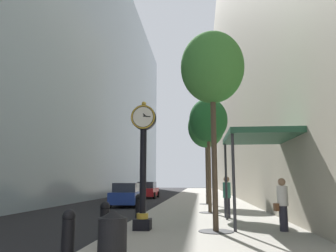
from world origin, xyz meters
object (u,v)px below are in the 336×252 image
bollard_fourth (139,207)px  street_tree_mid_far (206,127)px  street_tree_mid_near (208,121)px  pedestrian_walking (282,203)px  car_red_mid (147,190)px  street_clock (143,157)px  trash_bin (112,240)px  car_blue_near (127,195)px  bollard_second (104,222)px  pedestrian_by_clock (227,195)px  street_tree_near (212,69)px  bollard_nearest (68,237)px

bollard_fourth → street_tree_mid_far: size_ratio=0.15×
street_tree_mid_near → pedestrian_walking: size_ratio=3.53×
street_tree_mid_far → car_red_mid: 12.56m
street_tree_mid_far → car_red_mid: street_tree_mid_far is taller
street_clock → pedestrian_walking: street_clock is taller
trash_bin → car_blue_near: car_blue_near is taller
trash_bin → pedestrian_walking: size_ratio=0.63×
bollard_second → car_blue_near: (-2.53, 14.10, 0.07)m
street_clock → street_tree_mid_far: (2.36, 12.30, 2.98)m
street_tree_mid_near → pedestrian_by_clock: bearing=-72.6°
street_tree_mid_near → pedestrian_walking: bearing=-70.2°
street_clock → car_red_mid: street_clock is taller
street_tree_mid_near → pedestrian_by_clock: (0.68, -2.18, -3.72)m
street_clock → pedestrian_by_clock: (3.05, 3.89, -1.41)m
bollard_second → street_tree_mid_near: 9.97m
street_tree_mid_near → bollard_fourth: bearing=-126.3°
pedestrian_walking → street_tree_mid_far: bearing=100.0°
street_tree_near → car_blue_near: size_ratio=1.59×
trash_bin → street_clock: bearing=93.7°
bollard_fourth → pedestrian_by_clock: bearing=26.1°
bollard_nearest → car_blue_near: (-2.53, 16.44, 0.07)m
bollard_nearest → pedestrian_by_clock: size_ratio=0.60×
street_tree_near → car_red_mid: bearing=104.4°
street_tree_near → trash_bin: street_tree_near is taller
bollard_nearest → bollard_fourth: same height
bollard_second → car_blue_near: car_blue_near is taller
bollard_second → bollard_nearest: bearing=-90.0°
bollard_fourth → trash_bin: (0.85, -7.10, -0.02)m
car_blue_near → bollard_fourth: bearing=-75.0°
street_tree_near → car_red_mid: (-5.80, 22.56, -4.68)m
trash_bin → car_blue_near: bearing=101.6°
street_tree_near → trash_bin: 7.09m
bollard_second → pedestrian_walking: size_ratio=0.64×
street_tree_mid_far → car_blue_near: bearing=-172.2°
street_tree_mid_near → car_blue_near: size_ratio=1.41×
bollard_nearest → pedestrian_by_clock: (3.58, 8.78, 0.39)m
bollard_second → pedestrian_walking: (5.03, 2.68, 0.32)m
bollard_fourth → car_blue_near: bearing=105.0°
street_tree_mid_near → trash_bin: size_ratio=5.57×
street_tree_mid_near → trash_bin: 11.95m
bollard_second → car_red_mid: bearing=96.6°
street_clock → bollard_second: street_clock is taller
street_tree_mid_far → car_blue_near: street_tree_mid_far is taller
bollard_second → bollard_fourth: (0.00, 4.68, 0.00)m
street_clock → bollard_nearest: street_clock is taller
pedestrian_walking → car_red_mid: pedestrian_walking is taller
street_tree_mid_far → pedestrian_walking: (2.14, -12.17, -4.46)m
trash_bin → car_red_mid: car_red_mid is taller
street_tree_mid_far → street_tree_mid_near: bearing=-90.0°
car_red_mid → trash_bin: bearing=-82.2°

